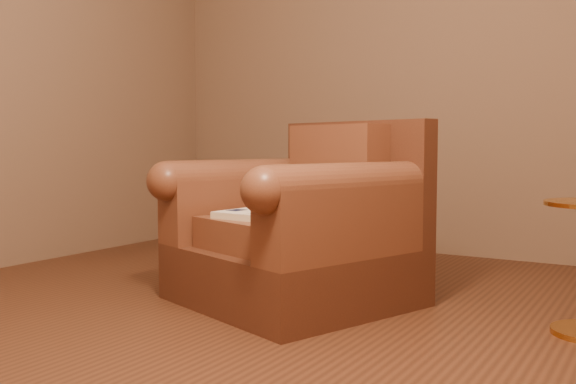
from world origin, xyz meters
The scene contains 4 objects.
floor centered at (0.00, 0.00, 0.00)m, with size 4.00×4.00×0.00m, color #502D1B.
armchair centered at (-0.05, 0.38, 0.33)m, with size 1.21×1.18×0.86m.
teddy_bear centered at (0.02, 0.44, 0.50)m, with size 0.17×0.19×0.23m.
guidebook centered at (-0.13, 0.15, 0.43)m, with size 0.42×0.28×0.03m.
Camera 1 is at (1.45, -2.23, 0.75)m, focal length 40.00 mm.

